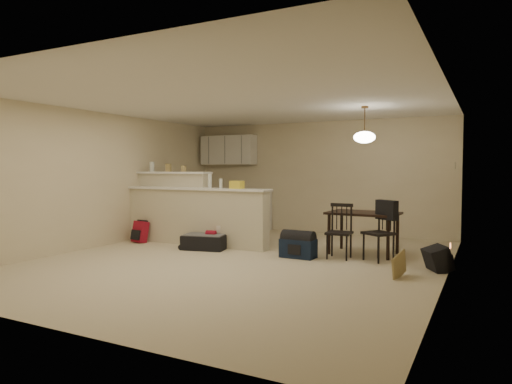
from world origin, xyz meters
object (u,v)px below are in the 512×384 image
Objects in this scene: red_backpack at (140,232)px; navy_duffel at (298,248)px; pendant_lamp at (364,137)px; dining_chair_near at (339,231)px; suitcase at (205,242)px; dining_table at (363,217)px; black_daypack at (438,259)px; dining_chair_far at (379,231)px.

red_backpack reaches higher than navy_duffel.
dining_chair_near is (-0.25, -0.56, -1.55)m from pendant_lamp.
red_backpack is at bearing 166.26° from suitcase.
dining_table is 1.93× the size of pendant_lamp.
dining_table is 1.58× the size of suitcase.
pendant_lamp is 0.82× the size of suitcase.
pendant_lamp is 2.18m from navy_duffel.
suitcase is 3.92m from black_daypack.
red_backpack is at bearing 60.99° from black_daypack.
pendant_lamp is 1.63m from dining_chair_far.
suitcase is at bearing -162.56° from pendant_lamp.
red_backpack is at bearing -179.42° from dining_chair_near.
dining_chair_far is (0.36, -0.46, -0.16)m from dining_table.
black_daypack is (5.47, 0.00, -0.04)m from red_backpack.
red_backpack is 0.74× the size of navy_duffel.
navy_duffel is at bearing -137.67° from pendant_lamp.
red_backpack reaches higher than suitcase.
dining_table is at bearing 5.36° from suitcase.
navy_duffel is at bearing -10.64° from suitcase.
dining_chair_far is 2.45× the size of black_daypack.
dining_chair_near is at bearing -110.67° from dining_table.
suitcase is 1.79m from navy_duffel.
dining_chair_far is at bearing -5.05° from suitcase.
navy_duffel is (-0.87, -0.79, -1.84)m from pendant_lamp.
dining_chair_far is 3.06m from suitcase.
dining_chair_near is 3.97m from red_backpack.
suitcase is 1.55m from red_backpack.
navy_duffel is at bearing -131.12° from dining_chair_far.
dining_chair_near reaches higher than navy_duffel.
black_daypack is (0.90, -0.33, -0.30)m from dining_chair_far.
pendant_lamp is at bearing 63.13° from dining_chair_near.
black_daypack is (1.26, -0.79, -0.46)m from dining_table.
pendant_lamp is 2.35m from black_daypack.
black_daypack is at bearing -11.42° from suitcase.
dining_chair_near is 0.62m from dining_chair_far.
pendant_lamp is at bearing 18.45° from red_backpack.
dining_table is 1.35× the size of dining_chair_near.
black_daypack is at bearing 14.03° from dining_chair_far.
dining_table reaches higher than red_backpack.
suitcase is at bearing -176.50° from navy_duffel.
pendant_lamp reaches higher than dining_chair_near.
suitcase is at bearing -139.04° from dining_chair_far.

